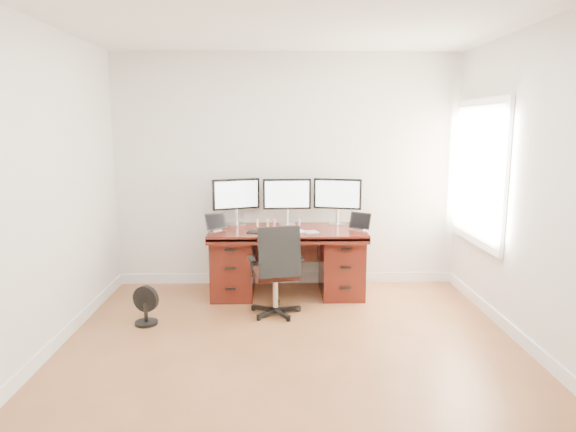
{
  "coord_description": "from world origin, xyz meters",
  "views": [
    {
      "loc": [
        -0.12,
        -3.74,
        1.87
      ],
      "look_at": [
        0.0,
        1.5,
        0.95
      ],
      "focal_mm": 32.0,
      "sensor_mm": 36.0,
      "label": 1
    }
  ],
  "objects_px": {
    "floor_fan": "(146,306)",
    "keyboard": "(292,232)",
    "desk": "(287,259)",
    "office_chair": "(276,286)",
    "monitor_center": "(287,196)"
  },
  "relations": [
    {
      "from": "desk",
      "to": "monitor_center",
      "type": "distance_m",
      "value": 0.72
    },
    {
      "from": "desk",
      "to": "office_chair",
      "type": "height_order",
      "value": "office_chair"
    },
    {
      "from": "floor_fan",
      "to": "monitor_center",
      "type": "xyz_separation_m",
      "value": [
        1.37,
        1.12,
        0.9
      ]
    },
    {
      "from": "office_chair",
      "to": "floor_fan",
      "type": "height_order",
      "value": "office_chair"
    },
    {
      "from": "desk",
      "to": "floor_fan",
      "type": "relative_size",
      "value": 4.54
    },
    {
      "from": "desk",
      "to": "keyboard",
      "type": "distance_m",
      "value": 0.42
    },
    {
      "from": "monitor_center",
      "to": "office_chair",
      "type": "bearing_deg",
      "value": -101.39
    },
    {
      "from": "desk",
      "to": "floor_fan",
      "type": "distance_m",
      "value": 1.64
    },
    {
      "from": "monitor_center",
      "to": "keyboard",
      "type": "relative_size",
      "value": 1.95
    },
    {
      "from": "floor_fan",
      "to": "keyboard",
      "type": "xyz_separation_m",
      "value": [
        1.41,
        0.67,
        0.58
      ]
    },
    {
      "from": "monitor_center",
      "to": "desk",
      "type": "bearing_deg",
      "value": -93.67
    },
    {
      "from": "office_chair",
      "to": "floor_fan",
      "type": "xyz_separation_m",
      "value": [
        -1.24,
        -0.21,
        -0.12
      ]
    },
    {
      "from": "desk",
      "to": "office_chair",
      "type": "distance_m",
      "value": 0.69
    },
    {
      "from": "floor_fan",
      "to": "keyboard",
      "type": "height_order",
      "value": "keyboard"
    },
    {
      "from": "floor_fan",
      "to": "monitor_center",
      "type": "relative_size",
      "value": 0.68
    }
  ]
}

